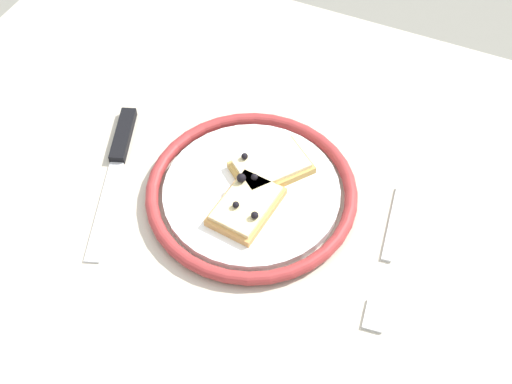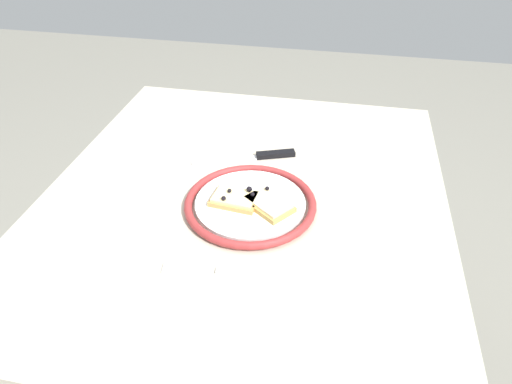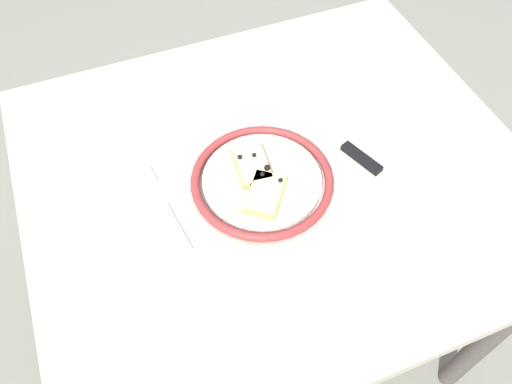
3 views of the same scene
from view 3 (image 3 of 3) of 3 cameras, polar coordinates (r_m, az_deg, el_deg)
ground_plane at (r=1.62m, az=1.49°, el=-14.17°), size 6.00×6.00×0.00m
dining_table at (r=1.04m, az=2.24°, el=-0.93°), size 0.94×0.82×0.75m
plate at (r=0.93m, az=0.69°, el=1.33°), size 0.26×0.26×0.02m
pizza_slice_near at (r=0.94m, az=-0.37°, el=3.04°), size 0.07×0.10×0.03m
pizza_slice_far at (r=0.90m, az=1.03°, el=-0.16°), size 0.11×0.11×0.02m
knife at (r=1.00m, az=10.36°, el=4.80°), size 0.10×0.23×0.01m
fork at (r=0.92m, az=-10.15°, el=-1.61°), size 0.04×0.20×0.00m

